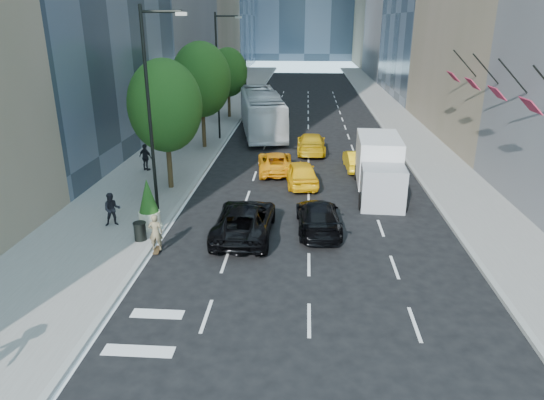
# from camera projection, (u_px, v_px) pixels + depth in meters

# --- Properties ---
(ground) EXTENTS (160.00, 160.00, 0.00)m
(ground) POSITION_uv_depth(u_px,v_px,m) (285.00, 264.00, 20.11)
(ground) COLOR black
(ground) RESTS_ON ground
(sidewalk_left) EXTENTS (6.00, 120.00, 0.15)m
(sidewalk_left) POSITION_uv_depth(u_px,v_px,m) (209.00, 121.00, 48.75)
(sidewalk_left) COLOR slate
(sidewalk_left) RESTS_ON ground
(sidewalk_right) EXTENTS (4.00, 120.00, 0.15)m
(sidewalk_right) POSITION_uv_depth(u_px,v_px,m) (400.00, 123.00, 47.51)
(sidewalk_right) COLOR slate
(sidewalk_right) RESTS_ON ground
(lamp_near) EXTENTS (2.13, 0.22, 10.00)m
(lamp_near) POSITION_uv_depth(u_px,v_px,m) (152.00, 106.00, 22.25)
(lamp_near) COLOR black
(lamp_near) RESTS_ON sidewalk_left
(lamp_far) EXTENTS (2.13, 0.22, 10.00)m
(lamp_far) POSITION_uv_depth(u_px,v_px,m) (219.00, 69.00, 39.10)
(lamp_far) COLOR black
(lamp_far) RESTS_ON sidewalk_left
(tree_near) EXTENTS (4.20, 4.20, 7.46)m
(tree_near) POSITION_uv_depth(u_px,v_px,m) (165.00, 106.00, 27.28)
(tree_near) COLOR #302312
(tree_near) RESTS_ON sidewalk_left
(tree_mid) EXTENTS (4.50, 4.50, 7.99)m
(tree_mid) POSITION_uv_depth(u_px,v_px,m) (201.00, 80.00, 36.52)
(tree_mid) COLOR #302312
(tree_mid) RESTS_ON sidewalk_left
(tree_far) EXTENTS (3.90, 3.90, 6.92)m
(tree_far) POSITION_uv_depth(u_px,v_px,m) (228.00, 72.00, 48.93)
(tree_far) COLOR #302312
(tree_far) RESTS_ON sidewalk_left
(traffic_signal) EXTENTS (2.48, 0.53, 5.20)m
(traffic_signal) POSITION_uv_depth(u_px,v_px,m) (246.00, 69.00, 56.50)
(traffic_signal) COLOR black
(traffic_signal) RESTS_ON sidewalk_left
(facade_flags) EXTENTS (1.85, 13.30, 2.05)m
(facade_flags) POSITION_uv_depth(u_px,v_px,m) (487.00, 85.00, 26.64)
(facade_flags) COLOR black
(facade_flags) RESTS_ON ground
(skateboarder) EXTENTS (0.63, 0.44, 1.64)m
(skateboarder) POSITION_uv_depth(u_px,v_px,m) (156.00, 235.00, 20.84)
(skateboarder) COLOR #706346
(skateboarder) RESTS_ON ground
(black_sedan_lincoln) EXTENTS (2.65, 5.62, 1.55)m
(black_sedan_lincoln) POSITION_uv_depth(u_px,v_px,m) (244.00, 220.00, 22.49)
(black_sedan_lincoln) COLOR black
(black_sedan_lincoln) RESTS_ON ground
(black_sedan_mercedes) EXTENTS (2.27, 5.00, 1.42)m
(black_sedan_mercedes) POSITION_uv_depth(u_px,v_px,m) (318.00, 217.00, 23.08)
(black_sedan_mercedes) COLOR black
(black_sedan_mercedes) RESTS_ON ground
(taxi_a) EXTENTS (2.45, 4.70, 1.53)m
(taxi_a) POSITION_uv_depth(u_px,v_px,m) (301.00, 173.00, 29.58)
(taxi_a) COLOR yellow
(taxi_a) RESTS_ON ground
(taxi_b) EXTENTS (1.59, 4.04, 1.31)m
(taxi_b) POSITION_uv_depth(u_px,v_px,m) (356.00, 160.00, 32.71)
(taxi_b) COLOR yellow
(taxi_b) RESTS_ON ground
(taxi_c) EXTENTS (2.73, 5.04, 1.34)m
(taxi_c) POSITION_uv_depth(u_px,v_px,m) (276.00, 162.00, 32.12)
(taxi_c) COLOR orange
(taxi_c) RESTS_ON ground
(taxi_d) EXTENTS (2.14, 5.20, 1.50)m
(taxi_d) POSITION_uv_depth(u_px,v_px,m) (311.00, 143.00, 36.85)
(taxi_d) COLOR #D2A00B
(taxi_d) RESTS_ON ground
(city_bus) EXTENTS (5.39, 13.69, 3.72)m
(city_bus) POSITION_uv_depth(u_px,v_px,m) (262.00, 112.00, 43.15)
(city_bus) COLOR white
(city_bus) RESTS_ON ground
(box_truck) EXTENTS (2.71, 6.73, 3.17)m
(box_truck) POSITION_uv_depth(u_px,v_px,m) (379.00, 166.00, 27.85)
(box_truck) COLOR silver
(box_truck) RESTS_ON ground
(pedestrian_a) EXTENTS (0.96, 0.85, 1.64)m
(pedestrian_a) POSITION_uv_depth(u_px,v_px,m) (112.00, 209.00, 23.24)
(pedestrian_a) COLOR black
(pedestrian_a) RESTS_ON sidewalk_left
(pedestrian_b) EXTENTS (1.13, 0.85, 1.78)m
(pedestrian_b) POSITION_uv_depth(u_px,v_px,m) (146.00, 157.00, 31.91)
(pedestrian_b) COLOR black
(pedestrian_b) RESTS_ON sidewalk_left
(trash_can) EXTENTS (0.54, 0.54, 0.81)m
(trash_can) POSITION_uv_depth(u_px,v_px,m) (140.00, 232.00, 21.81)
(trash_can) COLOR black
(trash_can) RESTS_ON sidewalk_left
(planter_shrub) EXTENTS (1.01, 1.01, 2.43)m
(planter_shrub) POSITION_uv_depth(u_px,v_px,m) (148.00, 205.00, 22.89)
(planter_shrub) COLOR beige
(planter_shrub) RESTS_ON sidewalk_left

